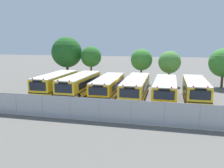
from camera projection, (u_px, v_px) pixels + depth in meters
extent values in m
plane|color=#595651|center=(121.00, 97.00, 29.75)|extent=(160.00, 160.00, 0.00)
cube|color=yellow|center=(56.00, 83.00, 31.64)|extent=(2.61, 9.28, 2.13)
cube|color=white|center=(56.00, 74.00, 31.44)|extent=(2.55, 9.09, 0.12)
cube|color=black|center=(38.00, 97.00, 27.29)|extent=(2.58, 0.18, 0.36)
cube|color=black|center=(37.00, 86.00, 27.12)|extent=(2.07, 0.08, 1.02)
cube|color=black|center=(66.00, 80.00, 31.58)|extent=(0.10, 7.22, 0.77)
cube|color=black|center=(48.00, 80.00, 32.16)|extent=(0.10, 7.22, 0.77)
cube|color=black|center=(56.00, 86.00, 31.72)|extent=(2.63, 9.37, 0.10)
sphere|color=red|center=(43.00, 79.00, 26.98)|extent=(0.18, 0.18, 0.18)
sphere|color=red|center=(32.00, 79.00, 27.29)|extent=(0.18, 0.18, 0.18)
cube|color=black|center=(37.00, 81.00, 27.01)|extent=(1.14, 0.09, 0.24)
cylinder|color=black|center=(53.00, 95.00, 28.46)|extent=(0.29, 1.00, 1.00)
cylinder|color=black|center=(36.00, 94.00, 28.96)|extent=(0.29, 1.00, 1.00)
cylinder|color=black|center=(72.00, 86.00, 34.26)|extent=(0.29, 1.00, 1.00)
cylinder|color=black|center=(58.00, 85.00, 34.77)|extent=(0.29, 1.00, 1.00)
cube|color=yellow|center=(80.00, 84.00, 30.63)|extent=(2.67, 9.66, 2.12)
cube|color=white|center=(80.00, 76.00, 30.43)|extent=(2.62, 9.47, 0.12)
cube|color=black|center=(63.00, 100.00, 26.14)|extent=(2.57, 0.20, 0.36)
cube|color=black|center=(63.00, 88.00, 25.96)|extent=(2.06, 0.09, 1.02)
cube|color=black|center=(90.00, 82.00, 30.54)|extent=(0.17, 7.50, 0.76)
cube|color=black|center=(72.00, 81.00, 31.17)|extent=(0.17, 7.50, 0.76)
cube|color=black|center=(80.00, 87.00, 30.71)|extent=(2.70, 9.76, 0.10)
sphere|color=red|center=(69.00, 81.00, 25.81)|extent=(0.18, 0.18, 0.18)
sphere|color=red|center=(58.00, 80.00, 26.15)|extent=(0.18, 0.18, 0.18)
cube|color=black|center=(63.00, 83.00, 25.85)|extent=(1.13, 0.10, 0.24)
cylinder|color=black|center=(78.00, 98.00, 27.27)|extent=(0.30, 1.00, 1.00)
cylinder|color=black|center=(60.00, 96.00, 27.82)|extent=(0.30, 1.00, 1.00)
cylinder|color=black|center=(96.00, 87.00, 33.38)|extent=(0.30, 1.00, 1.00)
cylinder|color=black|center=(81.00, 87.00, 33.94)|extent=(0.30, 1.00, 1.00)
cube|color=#EAA80C|center=(108.00, 86.00, 30.01)|extent=(2.77, 9.85, 1.91)
cube|color=white|center=(108.00, 78.00, 29.83)|extent=(2.71, 9.65, 0.12)
cube|color=black|center=(98.00, 102.00, 25.37)|extent=(2.56, 0.23, 0.36)
cube|color=black|center=(98.00, 91.00, 25.22)|extent=(2.06, 0.11, 0.92)
cube|color=black|center=(119.00, 84.00, 29.98)|extent=(0.24, 7.63, 0.69)
cube|color=black|center=(99.00, 83.00, 30.51)|extent=(0.24, 7.63, 0.69)
cube|color=black|center=(108.00, 89.00, 30.08)|extent=(2.80, 9.95, 0.10)
sphere|color=red|center=(104.00, 84.00, 25.11)|extent=(0.18, 0.18, 0.18)
sphere|color=red|center=(92.00, 83.00, 25.39)|extent=(0.18, 0.18, 0.18)
cube|color=black|center=(98.00, 86.00, 25.12)|extent=(1.13, 0.11, 0.24)
cylinder|color=black|center=(111.00, 99.00, 26.56)|extent=(0.31, 1.01, 1.00)
cylinder|color=black|center=(92.00, 98.00, 27.02)|extent=(0.31, 1.01, 1.00)
cylinder|color=black|center=(121.00, 88.00, 32.90)|extent=(0.31, 1.01, 1.00)
cylinder|color=black|center=(105.00, 87.00, 33.36)|extent=(0.31, 1.01, 1.00)
cube|color=yellow|center=(136.00, 87.00, 29.24)|extent=(2.62, 10.73, 1.96)
cube|color=white|center=(136.00, 79.00, 29.06)|extent=(2.57, 10.52, 0.12)
cube|color=black|center=(129.00, 105.00, 24.18)|extent=(2.54, 0.19, 0.36)
cube|color=black|center=(129.00, 93.00, 24.02)|extent=(2.04, 0.09, 0.94)
cube|color=black|center=(146.00, 84.00, 29.19)|extent=(0.15, 8.35, 0.70)
cube|color=black|center=(126.00, 84.00, 29.75)|extent=(0.15, 8.35, 0.70)
cube|color=black|center=(136.00, 90.00, 29.31)|extent=(2.65, 10.84, 0.10)
sphere|color=red|center=(136.00, 86.00, 23.90)|extent=(0.18, 0.18, 0.18)
sphere|color=red|center=(123.00, 85.00, 24.20)|extent=(0.18, 0.18, 0.18)
cube|color=black|center=(129.00, 88.00, 23.92)|extent=(1.12, 0.09, 0.24)
cylinder|color=black|center=(141.00, 102.00, 25.35)|extent=(0.29, 1.00, 1.00)
cylinder|color=black|center=(121.00, 101.00, 25.84)|extent=(0.29, 1.00, 1.00)
cylinder|color=black|center=(147.00, 88.00, 32.55)|extent=(0.29, 1.00, 1.00)
cylinder|color=black|center=(131.00, 88.00, 33.03)|extent=(0.29, 1.00, 1.00)
cube|color=#EAA80C|center=(165.00, 89.00, 28.12)|extent=(2.56, 9.88, 1.92)
cube|color=white|center=(166.00, 80.00, 27.94)|extent=(2.51, 9.68, 0.12)
cube|color=black|center=(164.00, 106.00, 23.48)|extent=(2.54, 0.18, 0.36)
cube|color=black|center=(164.00, 95.00, 23.33)|extent=(2.04, 0.08, 0.92)
cube|color=black|center=(176.00, 86.00, 28.05)|extent=(0.10, 7.69, 0.69)
cube|color=black|center=(155.00, 85.00, 28.66)|extent=(0.10, 7.69, 0.69)
cube|color=black|center=(165.00, 92.00, 28.19)|extent=(2.59, 9.98, 0.10)
sphere|color=red|center=(172.00, 87.00, 23.19)|extent=(0.18, 0.18, 0.18)
sphere|color=red|center=(157.00, 87.00, 23.52)|extent=(0.18, 0.18, 0.18)
cube|color=black|center=(164.00, 90.00, 23.23)|extent=(1.12, 0.09, 0.24)
cylinder|color=black|center=(175.00, 104.00, 24.63)|extent=(0.29, 1.00, 1.00)
cylinder|color=black|center=(153.00, 102.00, 25.16)|extent=(0.29, 1.00, 1.00)
cylinder|color=black|center=(174.00, 91.00, 30.99)|extent=(0.29, 1.00, 1.00)
cylinder|color=black|center=(157.00, 90.00, 31.52)|extent=(0.29, 1.00, 1.00)
cube|color=yellow|center=(195.00, 90.00, 27.53)|extent=(2.43, 9.10, 2.01)
cube|color=white|center=(196.00, 80.00, 27.34)|extent=(2.38, 8.92, 0.12)
cube|color=black|center=(199.00, 107.00, 23.26)|extent=(2.46, 0.16, 0.36)
cube|color=black|center=(200.00, 95.00, 23.09)|extent=(1.98, 0.06, 0.97)
cube|color=black|center=(206.00, 87.00, 27.47)|extent=(0.05, 7.10, 0.73)
cube|color=black|center=(184.00, 86.00, 28.04)|extent=(0.05, 7.10, 0.73)
cube|color=black|center=(195.00, 93.00, 27.60)|extent=(2.45, 9.19, 0.10)
sphere|color=red|center=(208.00, 87.00, 22.96)|extent=(0.18, 0.18, 0.18)
sphere|color=red|center=(193.00, 86.00, 23.27)|extent=(0.18, 0.18, 0.18)
cube|color=black|center=(201.00, 90.00, 22.99)|extent=(1.08, 0.08, 0.24)
cylinder|color=black|center=(209.00, 104.00, 24.42)|extent=(0.28, 1.00, 1.00)
cylinder|color=black|center=(187.00, 103.00, 24.91)|extent=(0.28, 1.00, 1.00)
cylinder|color=black|center=(202.00, 92.00, 30.06)|extent=(0.28, 1.00, 1.00)
cylinder|color=black|center=(184.00, 92.00, 30.55)|extent=(0.28, 1.00, 1.00)
cylinder|color=#4C3823|center=(68.00, 72.00, 41.35)|extent=(0.46, 0.46, 3.07)
sphere|color=#1E561E|center=(67.00, 52.00, 40.73)|extent=(5.19, 5.19, 5.19)
sphere|color=#1E561E|center=(71.00, 51.00, 40.48)|extent=(2.95, 2.95, 2.95)
cylinder|color=#4C3823|center=(91.00, 73.00, 39.95)|extent=(0.32, 0.32, 3.07)
sphere|color=#286623|center=(91.00, 57.00, 39.45)|extent=(3.43, 3.43, 3.43)
sphere|color=#286623|center=(90.00, 54.00, 39.51)|extent=(1.91, 1.91, 1.91)
cylinder|color=#4C3823|center=(141.00, 76.00, 39.23)|extent=(0.30, 0.30, 2.59)
sphere|color=#387A2D|center=(142.00, 60.00, 38.77)|extent=(3.52, 3.52, 3.52)
sphere|color=#387A2D|center=(140.00, 61.00, 39.17)|extent=(2.15, 2.15, 2.15)
cylinder|color=#4C3823|center=(169.00, 78.00, 37.43)|extent=(0.30, 0.30, 2.36)
sphere|color=#478438|center=(170.00, 62.00, 37.00)|extent=(3.47, 3.47, 3.47)
sphere|color=#478438|center=(171.00, 61.00, 36.51)|extent=(2.16, 2.16, 2.16)
cylinder|color=#4C3823|center=(222.00, 81.00, 35.46)|extent=(0.36, 0.36, 2.17)
sphere|color=#387A2D|center=(223.00, 63.00, 34.99)|extent=(4.22, 4.22, 4.22)
sphere|color=#387A2D|center=(223.00, 62.00, 34.86)|extent=(2.65, 2.65, 2.65)
cylinder|color=#9EA0A3|center=(16.00, 104.00, 22.39)|extent=(0.07, 0.07, 2.08)
cylinder|color=#9EA0A3|center=(42.00, 106.00, 21.75)|extent=(0.07, 0.07, 2.08)
cylinder|color=#9EA0A3|center=(70.00, 108.00, 21.12)|extent=(0.07, 0.07, 2.08)
cylinder|color=#9EA0A3|center=(100.00, 110.00, 20.49)|extent=(0.07, 0.07, 2.08)
cylinder|color=#9EA0A3|center=(131.00, 112.00, 19.86)|extent=(0.07, 0.07, 2.08)
cylinder|color=#9EA0A3|center=(164.00, 114.00, 19.23)|extent=(0.07, 0.07, 2.08)
cylinder|color=#9EA0A3|center=(200.00, 117.00, 18.60)|extent=(0.07, 0.07, 2.08)
cube|color=#ADB2B7|center=(100.00, 110.00, 20.49)|extent=(21.82, 0.02, 2.04)
cylinder|color=#9EA0A3|center=(99.00, 99.00, 20.31)|extent=(21.82, 0.04, 0.04)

